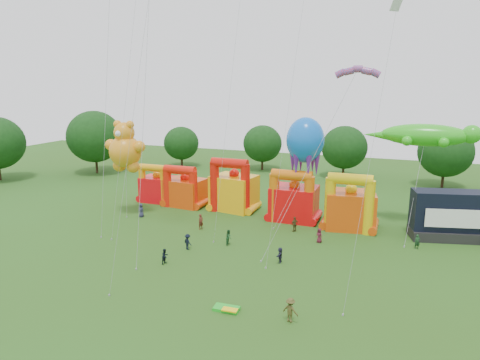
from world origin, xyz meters
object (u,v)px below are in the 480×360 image
(bouncy_castle_2, at_px, (233,190))
(stage_trailer, at_px, (453,216))
(bouncy_castle_0, at_px, (157,187))
(octopus_kite, at_px, (299,164))
(gecko_kite, at_px, (419,167))
(spectator_0, at_px, (141,210))
(spectator_4, at_px, (295,224))
(teddy_bear_kite, at_px, (125,150))

(bouncy_castle_2, distance_m, stage_trailer, 27.13)
(bouncy_castle_0, height_order, octopus_kite, octopus_kite)
(bouncy_castle_0, height_order, gecko_kite, gecko_kite)
(bouncy_castle_2, xyz_separation_m, spectator_0, (-10.15, -7.27, -1.90))
(bouncy_castle_2, height_order, spectator_0, bouncy_castle_2)
(octopus_kite, distance_m, spectator_4, 7.34)
(teddy_bear_kite, bearing_deg, gecko_kite, 10.07)
(bouncy_castle_2, xyz_separation_m, octopus_kite, (9.64, -2.65, 4.72))
(stage_trailer, bearing_deg, bouncy_castle_2, 175.84)
(bouncy_castle_0, distance_m, bouncy_castle_2, 12.13)
(bouncy_castle_2, distance_m, gecko_kite, 23.75)
(bouncy_castle_0, relative_size, stage_trailer, 0.62)
(octopus_kite, bearing_deg, spectator_0, -166.86)
(teddy_bear_kite, height_order, gecko_kite, gecko_kite)
(teddy_bear_kite, xyz_separation_m, gecko_kite, (35.31, 6.27, -0.94))
(stage_trailer, bearing_deg, gecko_kite, 164.83)
(bouncy_castle_0, bearing_deg, bouncy_castle_2, -0.38)
(bouncy_castle_0, xyz_separation_m, teddy_bear_kite, (0.01, -7.28, 6.51))
(bouncy_castle_2, xyz_separation_m, stage_trailer, (27.06, -1.97, -0.14))
(octopus_kite, bearing_deg, bouncy_castle_0, 172.84)
(teddy_bear_kite, bearing_deg, spectator_0, -2.13)
(gecko_kite, bearing_deg, teddy_bear_kite, -169.93)
(bouncy_castle_2, distance_m, spectator_0, 12.63)
(teddy_bear_kite, xyz_separation_m, spectator_0, (1.96, -0.07, -7.82))
(spectator_4, bearing_deg, bouncy_castle_2, -83.15)
(gecko_kite, bearing_deg, spectator_4, -159.59)
(teddy_bear_kite, bearing_deg, octopus_kite, 11.80)
(spectator_4, bearing_deg, gecko_kite, 147.40)
(teddy_bear_kite, xyz_separation_m, octopus_kite, (21.75, 4.54, -1.19))
(teddy_bear_kite, xyz_separation_m, spectator_4, (22.14, 1.37, -7.80))
(stage_trailer, bearing_deg, bouncy_castle_0, 177.01)
(bouncy_castle_2, bearing_deg, bouncy_castle_0, 179.62)
(stage_trailer, distance_m, octopus_kite, 18.10)
(bouncy_castle_0, relative_size, spectator_4, 3.13)
(spectator_0, xyz_separation_m, spectator_4, (20.18, 1.45, 0.02))
(bouncy_castle_2, distance_m, octopus_kite, 11.05)
(bouncy_castle_2, bearing_deg, stage_trailer, -4.16)
(stage_trailer, bearing_deg, spectator_4, -167.24)
(octopus_kite, height_order, spectator_0, octopus_kite)
(spectator_4, bearing_deg, spectator_0, -48.91)
(bouncy_castle_2, height_order, spectator_4, bouncy_castle_2)
(bouncy_castle_2, relative_size, stage_trailer, 0.80)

